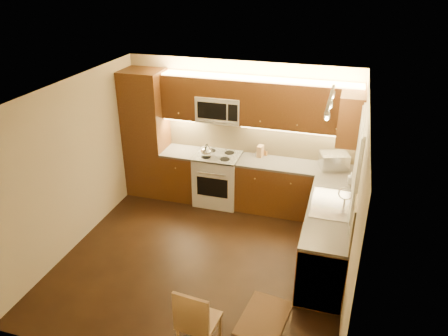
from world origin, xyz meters
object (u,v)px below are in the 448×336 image
(toaster_oven, at_px, (334,161))
(soap_bottle, at_px, (351,178))
(knife_block, at_px, (260,151))
(microwave, at_px, (220,108))
(kettle, at_px, (206,150))
(dining_chair, at_px, (199,319))
(sink, at_px, (331,200))
(stove, at_px, (218,179))

(toaster_oven, distance_m, soap_bottle, 0.56)
(toaster_oven, xyz_separation_m, knife_block, (-1.25, 0.11, -0.03))
(toaster_oven, bearing_deg, microwave, 159.87)
(kettle, distance_m, soap_bottle, 2.42)
(kettle, height_order, toaster_oven, toaster_oven)
(microwave, xyz_separation_m, dining_chair, (0.80, -3.38, -1.26))
(knife_block, bearing_deg, soap_bottle, -14.20)
(microwave, relative_size, sink, 0.88)
(sink, bearing_deg, knife_block, 134.41)
(sink, distance_m, soap_bottle, 0.77)
(microwave, height_order, sink, microwave)
(sink, bearing_deg, soap_bottle, 71.80)
(stove, relative_size, soap_bottle, 5.05)
(stove, relative_size, kettle, 3.94)
(sink, bearing_deg, kettle, 155.10)
(stove, distance_m, soap_bottle, 2.34)
(kettle, relative_size, toaster_oven, 0.54)
(toaster_oven, bearing_deg, stove, 163.83)
(microwave, relative_size, soap_bottle, 4.17)
(kettle, bearing_deg, stove, 33.54)
(sink, xyz_separation_m, toaster_oven, (-0.05, 1.21, 0.06))
(toaster_oven, bearing_deg, soap_bottle, -77.57)
(sink, distance_m, toaster_oven, 1.21)
(knife_block, bearing_deg, microwave, -168.28)
(toaster_oven, bearing_deg, kettle, 166.86)
(stove, distance_m, sink, 2.35)
(kettle, distance_m, toaster_oven, 2.13)
(dining_chair, bearing_deg, soap_bottle, 68.56)
(stove, xyz_separation_m, sink, (2.00, -1.12, 0.52))
(soap_bottle, bearing_deg, microwave, 160.05)
(soap_bottle, relative_size, dining_chair, 0.20)
(soap_bottle, distance_m, dining_chair, 3.24)
(microwave, bearing_deg, stove, -90.00)
(stove, relative_size, toaster_oven, 2.12)
(soap_bottle, bearing_deg, stove, 163.36)
(microwave, relative_size, kettle, 3.25)
(microwave, xyz_separation_m, sink, (2.00, -1.26, -0.74))
(sink, bearing_deg, toaster_oven, 92.16)
(sink, bearing_deg, microwave, 147.79)
(microwave, bearing_deg, soap_bottle, -13.31)
(microwave, distance_m, soap_bottle, 2.41)
(kettle, xyz_separation_m, dining_chair, (0.97, -3.13, -0.58))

